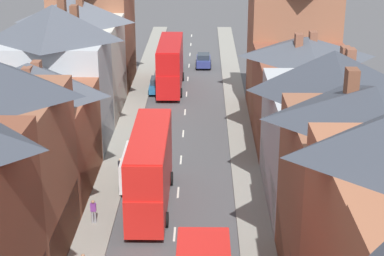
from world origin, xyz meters
name	(u,v)px	position (x,y,z in m)	size (l,w,h in m)	color
pavement_left	(121,149)	(-5.10, 38.00, 0.07)	(2.20, 104.00, 0.14)	gray
pavement_right	(243,150)	(5.10, 38.00, 0.07)	(2.20, 104.00, 0.14)	gray
centre_line_dashes	(181,160)	(0.00, 36.00, 0.01)	(0.14, 97.80, 0.01)	silver
terrace_row_left	(11,135)	(-10.19, 25.41, 6.07)	(8.00, 74.45, 14.33)	#935138
terrace_row_right	(370,187)	(10.19, 17.86, 6.31)	(8.00, 65.92, 14.45)	brown
double_decker_bus_lead	(150,168)	(-1.81, 27.99, 2.82)	(2.74, 10.80, 5.30)	red
double_decker_bus_far_approaching	(170,64)	(-1.81, 55.85, 2.82)	(2.74, 10.80, 5.30)	red
car_near_blue	(203,60)	(1.80, 65.40, 0.86)	(1.90, 3.99, 1.71)	navy
car_parked_left_a	(158,85)	(-3.10, 54.64, 0.83)	(1.90, 4.09, 1.65)	#236093
car_parked_left_b	(174,61)	(-1.80, 65.15, 0.83)	(1.90, 3.87, 1.66)	silver
delivery_van	(137,167)	(-3.10, 31.49, 1.34)	(2.20, 5.20, 2.41)	white
pedestrian_far_left	(93,210)	(-5.27, 25.18, 1.03)	(0.36, 0.22, 1.61)	gray
pedestrian_far_right	(121,167)	(-4.36, 32.10, 1.03)	(0.36, 0.22, 1.61)	#3D4256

